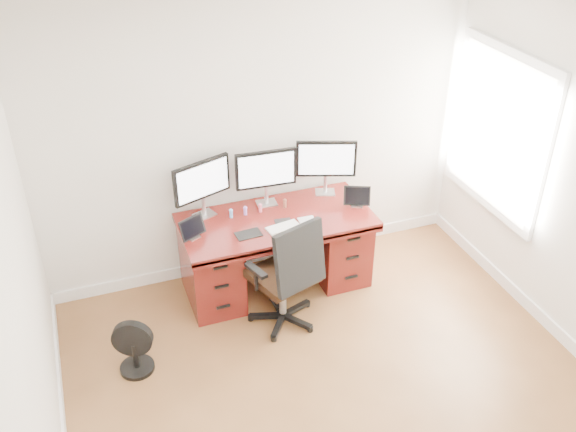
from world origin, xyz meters
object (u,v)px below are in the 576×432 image
object	(u,v)px
desk	(276,249)
floor_fan	(134,348)
office_chair	(286,291)
monitor_center	(266,171)
keyboard	(283,227)

from	to	relation	value
desk	floor_fan	size ratio (longest dim) A/B	3.62
desk	office_chair	xyz separation A→B (m)	(-0.09, -0.55, -0.05)
office_chair	floor_fan	xyz separation A→B (m)	(-1.31, -0.11, -0.12)
office_chair	monitor_center	xyz separation A→B (m)	(0.09, 0.78, 0.74)
monitor_center	keyboard	bearing A→B (deg)	-85.67
keyboard	office_chair	bearing A→B (deg)	-114.92
monitor_center	office_chair	bearing A→B (deg)	-92.99
desk	office_chair	world-z (taller)	office_chair
monitor_center	keyboard	world-z (taller)	monitor_center
floor_fan	monitor_center	world-z (taller)	monitor_center
desk	office_chair	distance (m)	0.56
desk	floor_fan	bearing A→B (deg)	-154.82
desk	keyboard	xyz separation A→B (m)	(0.00, -0.20, 0.36)
office_chair	floor_fan	bearing A→B (deg)	166.31
desk	floor_fan	distance (m)	1.56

